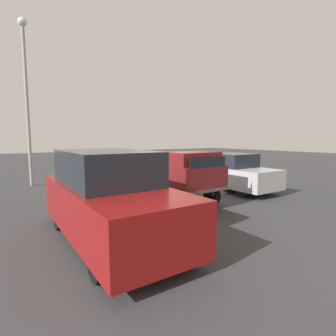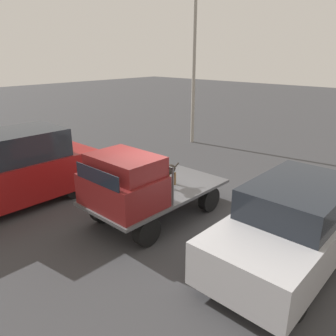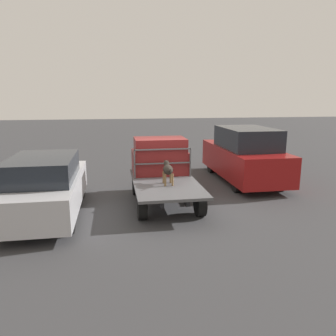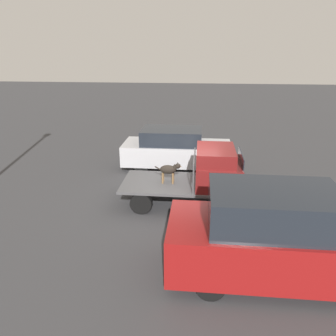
{
  "view_description": "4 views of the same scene",
  "coord_description": "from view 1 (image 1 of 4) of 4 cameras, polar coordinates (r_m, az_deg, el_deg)",
  "views": [
    {
      "loc": [
        8.09,
        -5.71,
        2.41
      ],
      "look_at": [
        -0.43,
        -0.03,
        1.24
      ],
      "focal_mm": 28.0,
      "sensor_mm": 36.0,
      "label": 1
    },
    {
      "loc": [
        5.65,
        5.57,
        4.14
      ],
      "look_at": [
        -0.43,
        -0.03,
        1.24
      ],
      "focal_mm": 35.0,
      "sensor_mm": 36.0,
      "label": 2
    },
    {
      "loc": [
        -9.66,
        1.5,
        3.3
      ],
      "look_at": [
        -0.43,
        -0.03,
        1.24
      ],
      "focal_mm": 35.0,
      "sensor_mm": 36.0,
      "label": 3
    },
    {
      "loc": [
        0.56,
        -9.86,
        4.87
      ],
      "look_at": [
        -0.43,
        -0.03,
        1.24
      ],
      "focal_mm": 35.0,
      "sensor_mm": 36.0,
      "label": 4
    }
  ],
  "objects": [
    {
      "name": "ground_plane",
      "position": [
        10.2,
        1.48,
        -7.18
      ],
      "size": [
        80.0,
        80.0,
        0.0
      ],
      "primitive_type": "plane",
      "color": "#38383A"
    },
    {
      "name": "dog",
      "position": [
        10.28,
        0.16,
        -0.33
      ],
      "size": [
        0.87,
        0.29,
        0.7
      ],
      "rotation": [
        0.0,
        0.0,
        0.24
      ],
      "color": "brown",
      "rests_on": "flatbed_truck"
    },
    {
      "name": "truck_headboard",
      "position": [
        9.63,
        2.9,
        0.24
      ],
      "size": [
        0.04,
        1.83,
        0.94
      ],
      "color": "#4C4C4F",
      "rests_on": "flatbed_truck"
    },
    {
      "name": "flatbed_truck",
      "position": [
        10.08,
        1.49,
        -4.13
      ],
      "size": [
        3.84,
        1.95,
        0.75
      ],
      "color": "black",
      "rests_on": "ground"
    },
    {
      "name": "truck_cab",
      "position": [
        9.06,
        5.67,
        -0.5
      ],
      "size": [
        1.39,
        1.83,
        1.2
      ],
      "color": "maroon",
      "rests_on": "flatbed_truck"
    },
    {
      "name": "parked_pickup_far",
      "position": [
        6.3,
        -12.66,
        -6.34
      ],
      "size": [
        4.95,
        1.97,
        2.12
      ],
      "rotation": [
        0.0,
        0.0,
        -0.07
      ],
      "color": "black",
      "rests_on": "ground"
    },
    {
      "name": "parked_sedan",
      "position": [
        12.61,
        13.14,
        -0.77
      ],
      "size": [
        4.53,
        1.85,
        1.71
      ],
      "rotation": [
        0.0,
        0.0,
        0.04
      ],
      "color": "black",
      "rests_on": "ground"
    },
    {
      "name": "light_pole_near",
      "position": [
        15.1,
        -28.53,
        15.48
      ],
      "size": [
        0.42,
        0.42,
        8.12
      ],
      "color": "gray",
      "rests_on": "ground"
    }
  ]
}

